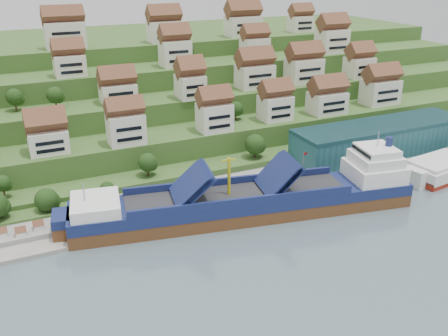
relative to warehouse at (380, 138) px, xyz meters
name	(u,v)px	position (x,y,z in m)	size (l,w,h in m)	color
ground	(264,212)	(-52.00, -17.00, -7.20)	(300.00, 300.00, 0.00)	slate
quay	(298,175)	(-32.00, -2.00, -6.10)	(180.00, 14.00, 2.20)	gray
pebble_beach	(22,237)	(-110.00, -5.00, -6.70)	(45.00, 20.00, 1.00)	gray
hillside	(146,86)	(-52.00, 86.55, 3.46)	(260.00, 128.00, 31.00)	#2D4C1E
hillside_village	(191,73)	(-47.84, 43.62, 17.18)	(157.76, 61.88, 29.18)	silver
hillside_trees	(170,113)	(-61.78, 26.50, 9.02)	(144.52, 62.69, 31.26)	#214216
warehouse	(380,138)	(0.00, 0.00, 0.00)	(60.00, 15.00, 10.00)	#22555D
flagpole	(303,163)	(-33.89, -7.00, -0.32)	(1.28, 0.16, 8.00)	gray
beach_huts	(12,236)	(-112.00, -6.25, -5.10)	(14.40, 3.70, 2.20)	white
cargo_ship	(255,201)	(-54.51, -16.67, -3.59)	(88.02, 28.57, 19.41)	#57341A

